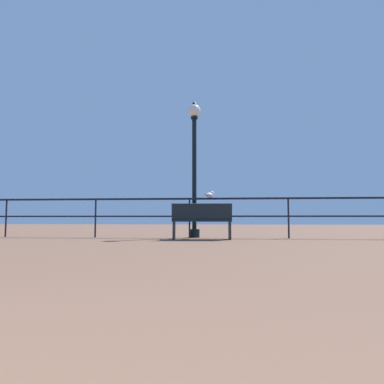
# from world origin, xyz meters

# --- Properties ---
(pier_railing) EXTENTS (20.40, 0.05, 1.05)m
(pier_railing) POSITION_xyz_m (0.00, 9.49, 0.78)
(pier_railing) COLOR black
(pier_railing) RESTS_ON ground_plane
(bench_near_left) EXTENTS (1.45, 0.69, 0.86)m
(bench_near_left) POSITION_xyz_m (0.37, 8.75, 0.49)
(bench_near_left) COLOR black
(bench_near_left) RESTS_ON ground_plane
(lamppost_center) EXTENTS (0.35, 0.35, 3.73)m
(lamppost_center) POSITION_xyz_m (0.11, 9.69, 2.20)
(lamppost_center) COLOR black
(lamppost_center) RESTS_ON ground_plane
(seagull_on_rail) EXTENTS (0.27, 0.35, 0.18)m
(seagull_on_rail) POSITION_xyz_m (0.54, 9.51, 1.13)
(seagull_on_rail) COLOR silver
(seagull_on_rail) RESTS_ON pier_railing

